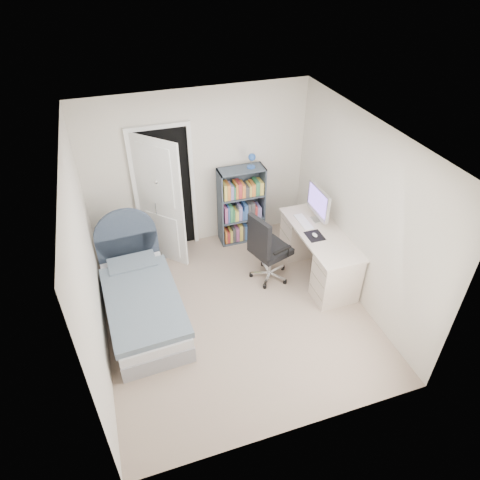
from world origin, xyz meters
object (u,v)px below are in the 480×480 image
object	(u,v)px
bed	(142,300)
desk	(318,251)
bookcase	(241,208)
nightstand	(129,239)
floor_lamp	(160,227)
office_chair	(266,246)

from	to	relation	value
bed	desk	distance (m)	2.59
bed	bookcase	distance (m)	2.21
nightstand	bed	bearing A→B (deg)	-90.06
floor_lamp	desk	xyz separation A→B (m)	(2.11, -1.11, -0.15)
desk	bed	bearing A→B (deg)	-179.00
desk	office_chair	bearing A→B (deg)	171.33
office_chair	nightstand	bearing A→B (deg)	148.96
floor_lamp	desk	world-z (taller)	floor_lamp
bed	nightstand	distance (m)	1.26
floor_lamp	office_chair	xyz separation A→B (m)	(1.33, -0.99, 0.03)
nightstand	desk	xyz separation A→B (m)	(2.58, -1.20, 0.02)
nightstand	desk	distance (m)	2.85
bookcase	desk	world-z (taller)	bookcase
bed	floor_lamp	bearing A→B (deg)	67.82
nightstand	desk	world-z (taller)	desk
office_chair	desk	bearing A→B (deg)	-8.67
bookcase	desk	bearing A→B (deg)	-57.00
bed	bookcase	size ratio (longest dim) A/B	1.27
bed	office_chair	size ratio (longest dim) A/B	1.76
desk	office_chair	xyz separation A→B (m)	(-0.78, 0.12, 0.19)
bed	nightstand	bearing A→B (deg)	89.94
bookcase	office_chair	world-z (taller)	bookcase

